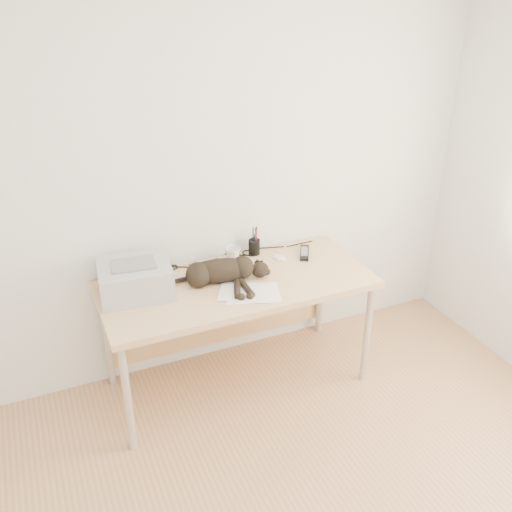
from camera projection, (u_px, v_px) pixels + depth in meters
name	position (u px, v px, depth m)	size (l,w,h in m)	color
wall_back	(213.00, 172.00, 3.39)	(3.50, 3.50, 0.00)	white
desk	(232.00, 294.00, 3.48)	(1.60, 0.70, 0.74)	#E0BC83
printer	(135.00, 279.00, 3.20)	(0.43, 0.38, 0.19)	#ABABB0
papers	(249.00, 293.00, 3.23)	(0.39, 0.33, 0.01)	white
cat	(219.00, 272.00, 3.31)	(0.66, 0.36, 0.15)	black
mug	(233.00, 254.00, 3.56)	(0.10, 0.10, 0.09)	white
pen_cup	(254.00, 247.00, 3.65)	(0.07, 0.07, 0.19)	black
remote_grey	(204.00, 268.00, 3.47)	(0.06, 0.20, 0.02)	slate
remote_black	(304.00, 253.00, 3.66)	(0.05, 0.20, 0.02)	black
mouse	(279.00, 256.00, 3.60)	(0.06, 0.11, 0.04)	white
cable_tangle	(219.00, 258.00, 3.60)	(1.36, 0.08, 0.01)	black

